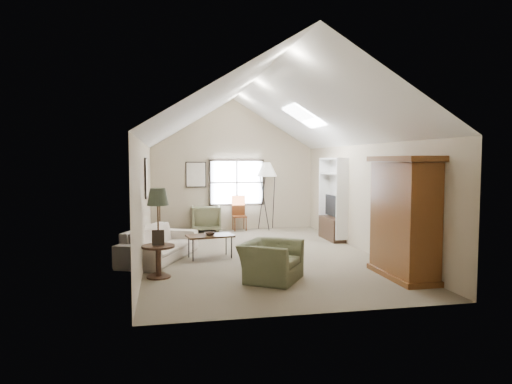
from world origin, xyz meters
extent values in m
cube|color=#726551|center=(0.00, 0.00, 0.00)|extent=(5.00, 8.00, 0.01)
cube|color=tan|center=(0.00, 4.00, 1.25)|extent=(5.00, 0.01, 2.50)
cube|color=tan|center=(0.00, -4.00, 1.25)|extent=(5.00, 0.01, 2.50)
cube|color=tan|center=(-2.50, 0.00, 1.25)|extent=(0.01, 8.00, 2.50)
cube|color=tan|center=(2.50, 0.00, 1.25)|extent=(0.01, 8.00, 2.50)
cube|color=black|center=(0.10, 3.96, 1.45)|extent=(1.72, 0.08, 1.42)
cube|color=black|center=(-2.47, 0.30, 1.75)|extent=(0.68, 0.04, 0.88)
cube|color=black|center=(-1.15, 3.97, 1.70)|extent=(0.62, 0.04, 0.78)
cube|color=brown|center=(2.18, -2.40, 1.10)|extent=(0.60, 1.50, 2.20)
cube|color=white|center=(2.34, 1.60, 1.15)|extent=(0.32, 1.30, 2.10)
cube|color=#382316|center=(2.32, 1.60, 0.30)|extent=(0.34, 1.18, 0.60)
cube|color=black|center=(2.32, 1.60, 0.92)|extent=(0.05, 0.90, 0.55)
imported|color=beige|center=(-2.20, 0.04, 0.35)|extent=(1.79, 2.54, 0.69)
imported|color=#565E42|center=(-0.23, -2.14, 0.34)|extent=(1.35, 1.39, 0.69)
imported|color=#636345|center=(-0.87, 3.70, 0.39)|extent=(0.88, 0.91, 0.79)
cube|color=#3C2418|center=(-1.12, -0.07, 0.25)|extent=(1.07, 0.70, 0.51)
imported|color=#3E2719|center=(-1.12, -0.07, 0.54)|extent=(0.27, 0.27, 0.06)
cylinder|color=#3B2518|center=(-2.20, -1.56, 0.30)|extent=(0.78, 0.78, 0.59)
cube|color=brown|center=(0.14, 3.70, 0.52)|extent=(0.41, 0.41, 1.05)
camera|label=1|loc=(-2.05, -9.93, 2.14)|focal=32.00mm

